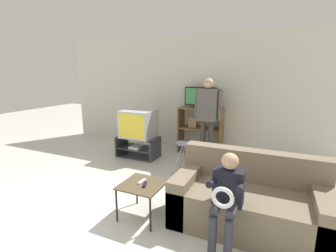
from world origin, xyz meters
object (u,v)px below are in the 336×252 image
object	(u,v)px
television_main	(138,124)
remote_control_black	(145,185)
media_shelf	(200,130)
snack_table	(143,187)
couch	(248,202)
folding_stool	(187,148)
television_flat	(200,98)
tv_stand	(138,147)
person_standing_adult	(207,112)
person_seated_child	(227,194)
remote_control_white	(142,182)

from	to	relation	value
television_main	remote_control_black	xyz separation A→B (m)	(1.24, -1.93, -0.27)
media_shelf	snack_table	bearing A→B (deg)	-88.19
couch	snack_table	bearing A→B (deg)	-164.04
folding_stool	television_flat	bearing A→B (deg)	97.24
snack_table	tv_stand	bearing A→B (deg)	122.74
television_main	person_standing_adult	bearing A→B (deg)	13.41
television_main	folding_stool	bearing A→B (deg)	-19.15
tv_stand	person_seated_child	xyz separation A→B (m)	(2.26, -2.03, 0.39)
folding_stool	remote_control_black	size ratio (longest dim) A/B	3.99
folding_stool	snack_table	world-z (taller)	folding_stool
television_main	remote_control_white	xyz separation A→B (m)	(1.17, -1.87, -0.27)
television_main	folding_stool	xyz separation A→B (m)	(1.25, -0.43, -0.23)
folding_stool	couch	bearing A→B (deg)	-44.09
snack_table	person_seated_child	world-z (taller)	person_seated_child
television_main	media_shelf	distance (m)	1.37
television_main	person_standing_adult	distance (m)	1.45
television_main	snack_table	xyz separation A→B (m)	(1.20, -1.90, -0.32)
tv_stand	snack_table	world-z (taller)	snack_table
television_flat	snack_table	size ratio (longest dim) A/B	1.41
remote_control_black	person_standing_adult	bearing A→B (deg)	66.30
couch	person_standing_adult	size ratio (longest dim) A/B	1.02
snack_table	remote_control_white	xyz separation A→B (m)	(-0.03, 0.03, 0.06)
media_shelf	couch	bearing A→B (deg)	-60.97
television_flat	person_standing_adult	bearing A→B (deg)	-57.89
media_shelf	folding_stool	size ratio (longest dim) A/B	1.78
media_shelf	remote_control_white	distance (m)	2.65
television_main	snack_table	bearing A→B (deg)	-57.81
remote_control_white	television_main	bearing A→B (deg)	126.68
remote_control_white	couch	distance (m)	1.28
media_shelf	remote_control_black	bearing A→B (deg)	-87.24
television_main	couch	xyz separation A→B (m)	(2.41, -1.56, -0.42)
remote_control_black	television_flat	bearing A→B (deg)	72.99
television_main	media_shelf	size ratio (longest dim) A/B	0.66
tv_stand	television_main	world-z (taller)	television_main
remote_control_white	snack_table	bearing A→B (deg)	-46.67
media_shelf	snack_table	world-z (taller)	media_shelf
media_shelf	remote_control_black	xyz separation A→B (m)	(0.13, -2.70, -0.07)
remote_control_white	media_shelf	bearing A→B (deg)	95.87
remote_control_white	folding_stool	bearing A→B (deg)	91.59
remote_control_black	person_seated_child	size ratio (longest dim) A/B	0.14
television_main	television_flat	size ratio (longest dim) A/B	0.94
person_seated_child	snack_table	bearing A→B (deg)	172.32
television_main	person_standing_adult	size ratio (longest dim) A/B	0.40
tv_stand	couch	distance (m)	2.88
tv_stand	couch	bearing A→B (deg)	-32.48
snack_table	remote_control_white	bearing A→B (deg)	128.71
person_standing_adult	remote_control_white	bearing A→B (deg)	-95.45
television_flat	remote_control_black	size ratio (longest dim) A/B	4.95
television_flat	person_standing_adult	xyz separation A→B (m)	(0.29, -0.46, -0.22)
snack_table	remote_control_white	world-z (taller)	remote_control_white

